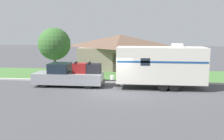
{
  "coord_description": "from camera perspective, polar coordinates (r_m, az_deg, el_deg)",
  "views": [
    {
      "loc": [
        1.78,
        -17.91,
        4.5
      ],
      "look_at": [
        -0.41,
        1.81,
        1.4
      ],
      "focal_mm": 40.0,
      "sensor_mm": 36.0,
      "label": 1
    }
  ],
  "objects": [
    {
      "name": "ground_plane",
      "position": [
        18.56,
        0.63,
        -5.16
      ],
      "size": [
        120.0,
        120.0,
        0.0
      ],
      "primitive_type": "plane",
      "color": "#47474C"
    },
    {
      "name": "curb_strip",
      "position": [
        22.18,
        1.59,
        -2.64
      ],
      "size": [
        80.0,
        0.3,
        0.14
      ],
      "color": "beige",
      "rests_on": "ground_plane"
    },
    {
      "name": "lawn_strip",
      "position": [
        25.77,
        2.27,
        -1.15
      ],
      "size": [
        80.0,
        7.0,
        0.03
      ],
      "color": "#477538",
      "rests_on": "ground_plane"
    },
    {
      "name": "house_across_street",
      "position": [
        30.98,
        1.85,
        4.46
      ],
      "size": [
        9.8,
        8.32,
        4.08
      ],
      "color": "gray",
      "rests_on": "ground_plane"
    },
    {
      "name": "pickup_truck",
      "position": [
        20.86,
        -9.77,
        -1.24
      ],
      "size": [
        5.79,
        1.96,
        2.02
      ],
      "color": "black",
      "rests_on": "ground_plane"
    },
    {
      "name": "travel_trailer",
      "position": [
        19.97,
        11.07,
        1.16
      ],
      "size": [
        7.79,
        2.35,
        3.55
      ],
      "color": "black",
      "rests_on": "ground_plane"
    },
    {
      "name": "mailbox",
      "position": [
        24.44,
        -13.57,
        0.42
      ],
      "size": [
        0.48,
        0.2,
        1.32
      ],
      "color": "brown",
      "rests_on": "ground_plane"
    },
    {
      "name": "tree_in_yard",
      "position": [
        25.43,
        -13.04,
        5.82
      ],
      "size": [
        3.2,
        3.2,
        4.85
      ],
      "color": "brown",
      "rests_on": "ground_plane"
    }
  ]
}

